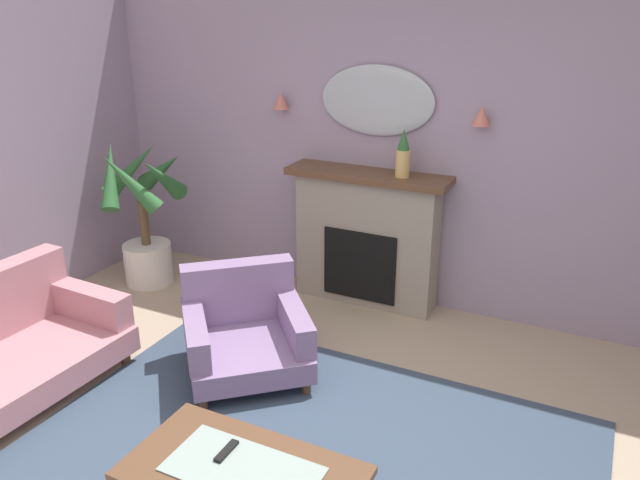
% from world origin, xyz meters
% --- Properties ---
extents(wall_back, '(6.99, 0.10, 2.76)m').
position_xyz_m(wall_back, '(0.00, 2.52, 1.38)').
color(wall_back, '#9E8CA8').
rests_on(wall_back, ground).
extents(patterned_rug, '(3.20, 2.40, 0.01)m').
position_xyz_m(patterned_rug, '(0.00, 0.20, 0.01)').
color(patterned_rug, '#38475B').
rests_on(patterned_rug, ground).
extents(fireplace, '(1.36, 0.36, 1.16)m').
position_xyz_m(fireplace, '(-0.45, 2.30, 0.57)').
color(fireplace, gray).
rests_on(fireplace, ground).
extents(mantel_vase_right, '(0.11, 0.11, 0.38)m').
position_xyz_m(mantel_vase_right, '(-0.15, 2.27, 1.34)').
color(mantel_vase_right, tan).
rests_on(mantel_vase_right, fireplace).
extents(wall_mirror, '(0.96, 0.06, 0.56)m').
position_xyz_m(wall_mirror, '(-0.45, 2.44, 1.71)').
color(wall_mirror, '#B2BCC6').
extents(wall_sconce_left, '(0.14, 0.14, 0.14)m').
position_xyz_m(wall_sconce_left, '(-1.30, 2.39, 1.66)').
color(wall_sconce_left, '#D17066').
extents(wall_sconce_right, '(0.14, 0.14, 0.14)m').
position_xyz_m(wall_sconce_right, '(0.40, 2.39, 1.66)').
color(wall_sconce_right, '#D17066').
extents(coffee_table, '(1.10, 0.60, 0.45)m').
position_xyz_m(coffee_table, '(0.03, -0.38, 0.38)').
color(coffee_table, brown).
rests_on(coffee_table, ground).
extents(tv_remote, '(0.04, 0.16, 0.02)m').
position_xyz_m(tv_remote, '(-0.10, -0.32, 0.45)').
color(tv_remote, black).
rests_on(tv_remote, coffee_table).
extents(armchair_beside_couch, '(1.14, 1.14, 0.71)m').
position_xyz_m(armchair_beside_couch, '(-0.81, 0.94, 0.31)').
color(armchair_beside_couch, gray).
rests_on(armchair_beside_couch, ground).
extents(potted_plant_corner_palm, '(0.80, 0.82, 1.32)m').
position_xyz_m(potted_plant_corner_palm, '(-2.40, 1.77, 0.63)').
color(potted_plant_corner_palm, silver).
rests_on(potted_plant_corner_palm, ground).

